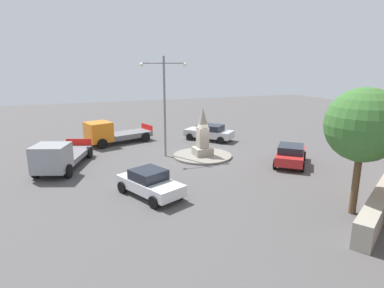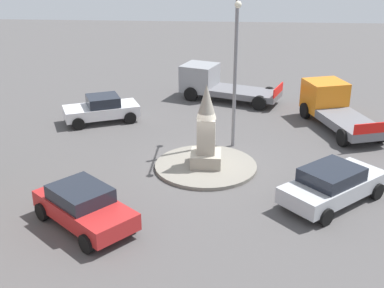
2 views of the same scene
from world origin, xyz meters
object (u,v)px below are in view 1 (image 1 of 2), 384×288
(monument, at_px, (203,135))
(car_white_near_island, at_px, (150,183))
(tree_near_wall, at_px, (363,125))
(streetlamp, at_px, (164,97))
(truck_orange_waiting, at_px, (110,133))
(truck_grey_parked_left, at_px, (59,157))
(car_red_approaching, at_px, (291,154))
(car_silver_far_side, at_px, (209,132))

(monument, height_order, car_white_near_island, monument)
(car_white_near_island, bearing_deg, tree_near_wall, -32.90)
(streetlamp, relative_size, truck_orange_waiting, 1.22)
(monument, bearing_deg, truck_grey_parked_left, 179.26)
(monument, bearing_deg, car_white_near_island, -133.16)
(monument, relative_size, tree_near_wall, 0.61)
(monument, relative_size, truck_grey_parked_left, 0.57)
(car_red_approaching, bearing_deg, car_silver_far_side, 104.14)
(streetlamp, xyz_separation_m, truck_grey_parked_left, (-7.42, -1.04, -3.48))
(truck_orange_waiting, bearing_deg, tree_near_wall, -63.48)
(tree_near_wall, bearing_deg, car_silver_far_side, 90.61)
(monument, distance_m, tree_near_wall, 11.82)
(monument, distance_m, truck_orange_waiting, 8.79)
(monument, xyz_separation_m, car_silver_far_side, (2.70, 4.82, -0.92))
(car_silver_far_side, height_order, car_red_approaching, car_silver_far_side)
(streetlamp, xyz_separation_m, truck_orange_waiting, (-3.40, 5.27, -3.47))
(car_silver_far_side, distance_m, car_white_near_island, 13.40)
(tree_near_wall, bearing_deg, monument, 104.38)
(streetlamp, xyz_separation_m, car_white_near_island, (-2.91, -6.98, -3.74))
(car_red_approaching, relative_size, car_white_near_island, 0.98)
(car_red_approaching, bearing_deg, tree_near_wall, -105.77)
(tree_near_wall, bearing_deg, car_red_approaching, 74.23)
(car_silver_far_side, bearing_deg, monument, -119.25)
(car_silver_far_side, relative_size, car_white_near_island, 1.04)
(truck_grey_parked_left, bearing_deg, car_silver_far_side, 20.35)
(car_red_approaching, bearing_deg, car_white_near_island, -169.88)
(truck_grey_parked_left, bearing_deg, tree_near_wall, -41.42)
(car_silver_far_side, xyz_separation_m, car_red_approaching, (2.21, -8.78, -0.01))
(car_white_near_island, bearing_deg, streetlamp, 67.35)
(monument, distance_m, streetlamp, 3.94)
(streetlamp, bearing_deg, car_white_near_island, -112.65)
(monument, bearing_deg, streetlamp, 155.18)
(truck_orange_waiting, bearing_deg, car_red_approaching, -43.82)
(car_white_near_island, bearing_deg, truck_orange_waiting, 92.26)
(monument, height_order, car_silver_far_side, monument)
(car_silver_far_side, bearing_deg, streetlamp, -145.12)
(streetlamp, bearing_deg, truck_grey_parked_left, -171.99)
(truck_grey_parked_left, relative_size, truck_orange_waiting, 1.04)
(monument, distance_m, truck_grey_parked_left, 9.98)
(monument, bearing_deg, car_red_approaching, -38.88)
(car_red_approaching, distance_m, tree_near_wall, 8.26)
(car_red_approaching, xyz_separation_m, car_white_near_island, (-10.36, -1.85, -0.02))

